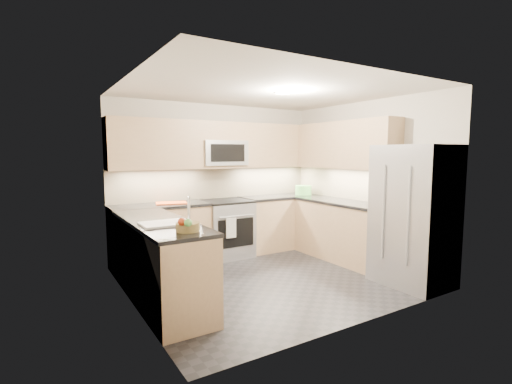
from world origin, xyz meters
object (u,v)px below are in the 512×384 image
Objects in this scene: refrigerator at (414,216)px; cutting_board at (171,203)px; utensil_bowl at (303,190)px; fruit_basket at (188,227)px; microwave at (222,153)px; gas_range at (226,229)px.

refrigerator is 4.00× the size of cutting_board.
utensil_bowl is 2.45m from cutting_board.
utensil_bowl is at bearing -3.04° from cutting_board.
cutting_board is at bearing 75.40° from fruit_basket.
refrigerator is 7.79× the size of fruit_basket.
fruit_basket is (-1.44, -2.11, -0.72)m from microwave.
fruit_basket is (-2.98, -1.91, -0.04)m from utensil_bowl.
refrigerator is (1.45, -2.43, 0.45)m from gas_range.
utensil_bowl is 1.27× the size of fruit_basket.
cutting_board is (-0.90, -0.07, -0.75)m from microwave.
microwave is 1.69× the size of cutting_board.
cutting_board is 2.11m from fruit_basket.
cutting_board is (-0.90, 0.05, 0.49)m from gas_range.
microwave is 2.59× the size of utensil_bowl.
cutting_board is (-2.45, 0.13, -0.08)m from utensil_bowl.
gas_range is 2.86m from refrigerator.
gas_range is 1.64m from utensil_bowl.
refrigerator is (1.45, -2.55, -0.80)m from microwave.
refrigerator is at bearing -8.59° from fruit_basket.
microwave is at bearing 172.53° from utensil_bowl.
microwave is 1.18m from cutting_board.
utensil_bowl is at bearing -2.87° from gas_range.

